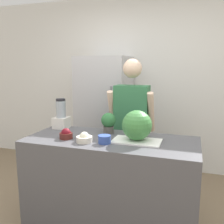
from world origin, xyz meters
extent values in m
cube|color=white|center=(0.00, 2.02, 1.30)|extent=(8.00, 0.06, 2.60)
cube|color=#4C4C51|center=(0.00, 0.34, 0.45)|extent=(1.59, 0.69, 0.91)
cube|color=#B7B7BC|center=(-0.52, 1.62, 0.85)|extent=(0.70, 0.69, 1.71)
cylinder|color=gray|center=(-0.31, 1.26, 1.02)|extent=(0.02, 0.02, 0.60)
cube|color=#333338|center=(0.04, 1.00, 0.40)|extent=(0.29, 0.18, 0.80)
cube|color=#337247|center=(0.04, 1.00, 1.08)|extent=(0.39, 0.22, 0.56)
sphere|color=beige|center=(0.04, 1.00, 1.55)|extent=(0.22, 0.22, 0.22)
cylinder|color=beige|center=(-0.19, 0.96, 1.07)|extent=(0.07, 0.23, 0.47)
cylinder|color=beige|center=(0.27, 0.96, 1.07)|extent=(0.07, 0.23, 0.47)
cube|color=white|center=(0.25, 0.33, 0.91)|extent=(0.43, 0.25, 0.01)
sphere|color=#3D7F3D|center=(0.24, 0.35, 1.06)|extent=(0.27, 0.27, 0.27)
cylinder|color=#511E19|center=(-0.40, 0.23, 0.94)|extent=(0.12, 0.12, 0.06)
sphere|color=maroon|center=(-0.40, 0.23, 0.96)|extent=(0.09, 0.09, 0.09)
cylinder|color=beige|center=(-0.19, 0.18, 0.93)|extent=(0.14, 0.14, 0.05)
sphere|color=white|center=(-0.19, 0.18, 0.96)|extent=(0.08, 0.08, 0.08)
cylinder|color=#334C9E|center=(-0.01, 0.20, 0.94)|extent=(0.11, 0.11, 0.07)
cube|color=silver|center=(-0.64, 0.57, 0.97)|extent=(0.15, 0.15, 0.12)
cylinder|color=#99A3AD|center=(-0.64, 0.57, 1.12)|extent=(0.10, 0.10, 0.18)
cylinder|color=black|center=(-0.64, 0.57, 1.22)|extent=(0.10, 0.10, 0.02)
cylinder|color=#514C47|center=(-0.09, 0.54, 0.94)|extent=(0.10, 0.10, 0.07)
sphere|color=#2D6B38|center=(-0.09, 0.54, 1.04)|extent=(0.15, 0.15, 0.15)
camera|label=1|loc=(0.71, -1.78, 1.58)|focal=40.00mm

